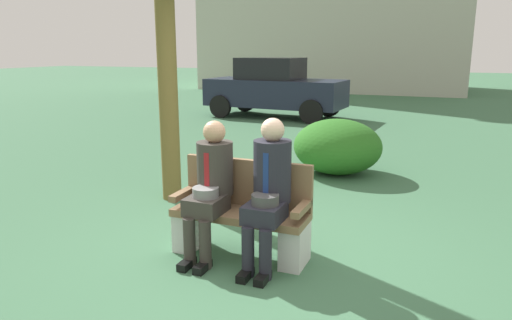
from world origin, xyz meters
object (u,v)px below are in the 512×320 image
seated_man_left (211,183)px  parked_car_near (274,88)px  seated_man_right (269,186)px  park_bench (242,215)px  shrub_near_bench (337,147)px

seated_man_left → parked_car_near: parked_car_near is taller
seated_man_right → park_bench: bearing=159.0°
park_bench → seated_man_left: (-0.26, -0.12, 0.32)m
seated_man_left → parked_car_near: 9.48m
seated_man_right → parked_car_near: bearing=109.4°
park_bench → seated_man_right: 0.48m
seated_man_left → seated_man_right: 0.57m
park_bench → seated_man_right: size_ratio=0.96×
park_bench → parked_car_near: (-2.90, 8.98, 0.45)m
park_bench → parked_car_near: 9.45m
park_bench → parked_car_near: bearing=107.9°
park_bench → parked_car_near: parked_car_near is taller
seated_man_left → seated_man_right: size_ratio=0.96×
seated_man_right → shrub_near_bench: seated_man_right is taller
park_bench → shrub_near_bench: park_bench is taller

